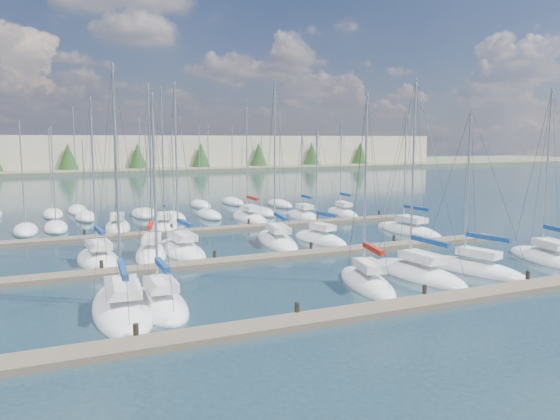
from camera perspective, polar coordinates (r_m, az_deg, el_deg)
name	(u,v)px	position (r m, az deg, el deg)	size (l,w,h in m)	color
ground	(154,200)	(83.12, -13.03, 1.01)	(400.00, 400.00, 0.00)	#223A44
dock_near	(373,310)	(29.32, 9.74, -10.28)	(44.00, 1.93, 1.10)	#6B5E4C
dock_mid	(269,257)	(41.27, -1.14, -4.97)	(44.00, 1.93, 1.10)	#6B5E4C
dock_far	(214,229)	(54.22, -6.91, -2.03)	(44.00, 1.93, 1.10)	#6B5E4C
sailboat_b	(123,307)	(30.58, -16.12, -9.69)	(3.87, 10.31, 13.66)	white
sailboat_n	(118,227)	(57.57, -16.60, -1.69)	(3.58, 8.45, 14.73)	white
sailboat_d	(367,283)	(34.46, 9.07, -7.51)	(3.98, 7.88, 12.52)	white
sailboat_g	(548,258)	(45.41, 26.19, -4.56)	(4.36, 8.43, 13.45)	white
sailboat_m	(408,230)	(54.58, 13.24, -2.09)	(3.18, 9.16, 12.55)	white
sailboat_o	(165,226)	(56.79, -11.95, -1.67)	(4.48, 8.49, 15.04)	white
sailboat_q	(304,216)	(62.96, 2.48, -0.65)	(2.79, 7.00, 10.32)	white
sailboat_l	(320,239)	(48.62, 4.21, -3.06)	(3.38, 7.16, 10.77)	white
sailboat_h	(98,260)	(42.58, -18.44, -4.94)	(3.30, 7.72, 12.82)	white
sailboat_f	(473,269)	(39.88, 19.51, -5.80)	(4.23, 8.41, 11.75)	white
sailboat_e	(417,273)	(37.54, 14.14, -6.41)	(3.34, 8.79, 13.67)	white
sailboat_p	(249,218)	(61.69, -3.22, -0.81)	(2.94, 8.42, 14.14)	white
sailboat_r	(342,213)	(65.75, 6.53, -0.33)	(2.62, 7.30, 12.01)	white
sailboat_i	(152,252)	(44.16, -13.20, -4.30)	(4.58, 8.91, 14.00)	white
sailboat_j	(181,250)	(44.57, -10.30, -4.12)	(3.49, 8.72, 14.28)	white
sailboat_k	(277,241)	(47.68, -0.32, -3.24)	(4.36, 10.22, 14.81)	white
sailboat_c	(160,304)	(30.55, -12.41, -9.56)	(2.78, 7.23, 12.20)	white
distant_boats	(144,213)	(66.45, -14.01, -0.33)	(36.93, 20.75, 13.30)	#9EA0A5
shoreline	(45,145)	(170.92, -23.39, 6.30)	(400.00, 60.00, 38.00)	#666B51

